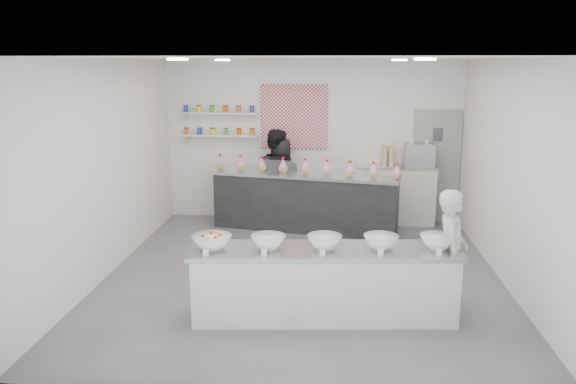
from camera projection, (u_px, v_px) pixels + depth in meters
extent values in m
plane|color=#515156|center=(303.00, 275.00, 7.97)|extent=(6.00, 6.00, 0.00)
plane|color=white|center=(304.00, 58.00, 7.29)|extent=(6.00, 6.00, 0.00)
plane|color=white|center=(313.00, 141.00, 10.55)|extent=(5.50, 0.00, 5.50)
plane|color=white|center=(108.00, 168.00, 7.86)|extent=(0.00, 6.00, 6.00)
plane|color=white|center=(511.00, 175.00, 7.41)|extent=(0.00, 6.00, 6.00)
cube|color=gray|center=(436.00, 167.00, 10.43)|extent=(0.88, 0.04, 2.10)
cube|color=#A51B28|center=(294.00, 117.00, 10.45)|extent=(1.25, 0.03, 1.20)
cube|color=silver|center=(220.00, 135.00, 10.57)|extent=(1.45, 0.22, 0.04)
cube|color=silver|center=(219.00, 113.00, 10.48)|extent=(1.45, 0.22, 0.04)
cylinder|color=white|center=(178.00, 59.00, 6.44)|extent=(0.24, 0.24, 0.02)
cylinder|color=white|center=(425.00, 59.00, 6.21)|extent=(0.24, 0.24, 0.02)
cylinder|color=white|center=(222.00, 60.00, 8.97)|extent=(0.24, 0.24, 0.02)
cylinder|color=white|center=(400.00, 60.00, 8.74)|extent=(0.24, 0.24, 0.02)
cube|color=silver|center=(324.00, 283.00, 6.56)|extent=(3.16, 0.97, 0.85)
cube|color=black|center=(305.00, 202.00, 9.98)|extent=(3.36, 1.25, 1.03)
cube|color=white|center=(301.00, 169.00, 9.56)|extent=(3.20, 0.66, 0.28)
cube|color=silver|center=(395.00, 195.00, 10.42)|extent=(1.46, 0.47, 1.09)
cube|color=#93969E|center=(419.00, 155.00, 10.22)|extent=(0.53, 0.37, 0.41)
imported|color=silver|center=(451.00, 254.00, 6.55)|extent=(0.46, 0.61, 1.53)
imported|color=black|center=(275.00, 177.00, 10.35)|extent=(0.91, 0.74, 1.77)
imported|color=black|center=(281.00, 181.00, 10.36)|extent=(0.79, 0.52, 1.61)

